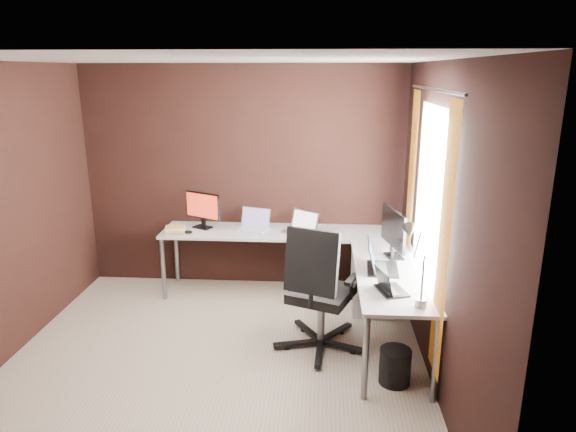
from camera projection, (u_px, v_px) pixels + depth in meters
The scene contains 15 objects.
room at pixel (253, 219), 4.10m from camera, with size 3.60×3.60×2.50m.
desk at pixel (316, 250), 5.16m from camera, with size 2.65×2.25×0.73m.
drawer_pedestal at pixel (372, 282), 5.33m from camera, with size 0.42×0.50×0.60m, color silver.
monitor_left at pixel (203, 208), 5.67m from camera, with size 0.42×0.24×0.40m.
monitor_right at pixel (394, 231), 4.76m from camera, with size 0.19×0.55×0.46m.
laptop_white at pixel (254, 225), 5.67m from camera, with size 0.39×0.32×0.22m.
laptop_silver at pixel (301, 228), 5.54m from camera, with size 0.43×0.41×0.24m.
laptop_black_big at pixel (378, 264), 4.51m from camera, with size 0.30×0.40×0.25m.
laptop_black_small at pixel (389, 287), 4.06m from camera, with size 0.27×0.33×0.19m.
book_stack at pixel (175, 230), 5.54m from camera, with size 0.25×0.21×0.07m.
mouse_left at pixel (188, 232), 5.52m from camera, with size 0.09×0.06×0.04m, color black.
mouse_corner at pixel (316, 236), 5.39m from camera, with size 0.09×0.06×0.04m, color black.
desk_lamp at pixel (414, 254), 3.77m from camera, with size 0.20×0.23×0.62m.
office_chair at pixel (319, 313), 4.56m from camera, with size 0.66×0.70×1.17m.
wastebasket at pixel (395, 366), 4.10m from camera, with size 0.25×0.25×0.29m, color black.
Camera 1 is at (0.89, -3.84, 2.42)m, focal length 32.00 mm.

